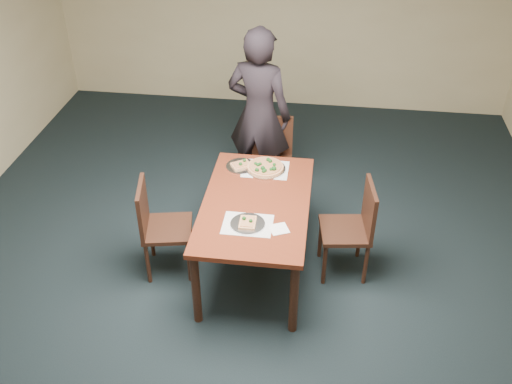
# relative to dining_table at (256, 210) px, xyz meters

# --- Properties ---
(ground) EXTENTS (8.00, 8.00, 0.00)m
(ground) POSITION_rel_dining_table_xyz_m (-0.10, -0.56, -0.66)
(ground) COLOR black
(ground) RESTS_ON ground
(room_shell) EXTENTS (8.00, 8.00, 8.00)m
(room_shell) POSITION_rel_dining_table_xyz_m (-0.10, -0.56, 1.08)
(room_shell) COLOR #CAB98C
(room_shell) RESTS_ON ground
(dining_table) EXTENTS (0.90, 1.50, 0.75)m
(dining_table) POSITION_rel_dining_table_xyz_m (0.00, 0.00, 0.00)
(dining_table) COLOR #531D10
(dining_table) RESTS_ON ground
(chair_far) EXTENTS (0.45, 0.45, 0.91)m
(chair_far) POSITION_rel_dining_table_xyz_m (0.01, 1.15, -0.14)
(chair_far) COLOR black
(chair_far) RESTS_ON ground
(chair_left) EXTENTS (0.49, 0.49, 0.91)m
(chair_left) POSITION_rel_dining_table_xyz_m (-0.85, -0.11, -0.14)
(chair_left) COLOR black
(chair_left) RESTS_ON ground
(chair_right) EXTENTS (0.47, 0.47, 0.91)m
(chair_right) POSITION_rel_dining_table_xyz_m (0.85, 0.10, -0.14)
(chair_right) COLOR black
(chair_right) RESTS_ON ground
(diner) EXTENTS (0.75, 0.58, 1.83)m
(diner) POSITION_rel_dining_table_xyz_m (-0.14, 1.26, 0.26)
(diner) COLOR black
(diner) RESTS_ON ground
(placemat_main) EXTENTS (0.42, 0.32, 0.00)m
(placemat_main) POSITION_rel_dining_table_xyz_m (0.02, 0.51, 0.09)
(placemat_main) COLOR white
(placemat_main) RESTS_ON dining_table
(placemat_near) EXTENTS (0.40, 0.30, 0.00)m
(placemat_near) POSITION_rel_dining_table_xyz_m (-0.03, -0.32, 0.09)
(placemat_near) COLOR white
(placemat_near) RESTS_ON dining_table
(pizza_pan) EXTENTS (0.37, 0.37, 0.07)m
(pizza_pan) POSITION_rel_dining_table_xyz_m (0.02, 0.51, 0.12)
(pizza_pan) COLOR silver
(pizza_pan) RESTS_ON dining_table
(slice_plate_near) EXTENTS (0.28, 0.28, 0.06)m
(slice_plate_near) POSITION_rel_dining_table_xyz_m (-0.03, -0.32, 0.11)
(slice_plate_near) COLOR silver
(slice_plate_near) RESTS_ON dining_table
(slice_plate_far) EXTENTS (0.28, 0.28, 0.06)m
(slice_plate_far) POSITION_rel_dining_table_xyz_m (-0.21, 0.53, 0.10)
(slice_plate_far) COLOR silver
(slice_plate_far) RESTS_ON dining_table
(napkin) EXTENTS (0.18, 0.18, 0.01)m
(napkin) POSITION_rel_dining_table_xyz_m (0.23, -0.35, 0.09)
(napkin) COLOR white
(napkin) RESTS_ON dining_table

